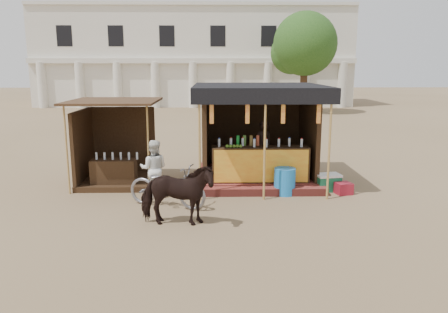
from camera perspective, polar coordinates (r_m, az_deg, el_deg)
name	(u,v)px	position (r m, az deg, el deg)	size (l,w,h in m)	color
ground	(225,221)	(9.56, 0.19, -8.44)	(120.00, 120.00, 0.00)	#846B4C
main_stall	(258,147)	(12.59, 4.43, 1.30)	(3.60, 3.61, 2.78)	maroon
secondary_stall	(112,154)	(12.80, -14.48, 0.34)	(2.40, 2.40, 2.38)	#372414
cow	(177,195)	(9.17, -6.19, -5.00)	(0.72, 1.58, 1.34)	black
motorbike	(167,186)	(10.42, -7.43, -3.84)	(0.68, 1.96, 1.03)	gray
bystander	(154,169)	(11.27, -9.16, -1.56)	(0.71, 0.56, 1.47)	white
blue_barrel	(285,181)	(11.50, 7.93, -3.22)	(0.56, 0.56, 0.70)	blue
red_crate	(343,188)	(11.90, 15.33, -4.03)	(0.40, 0.38, 0.30)	maroon
cooler	(328,182)	(12.07, 13.41, -3.30)	(0.71, 0.55, 0.46)	#16653F
background_building	(195,58)	(38.96, -3.85, 12.72)	(26.00, 7.45, 8.18)	silver
tree	(302,46)	(31.72, 10.13, 13.98)	(4.50, 4.40, 7.00)	#382314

